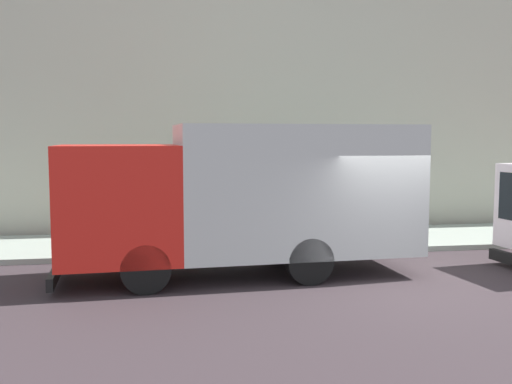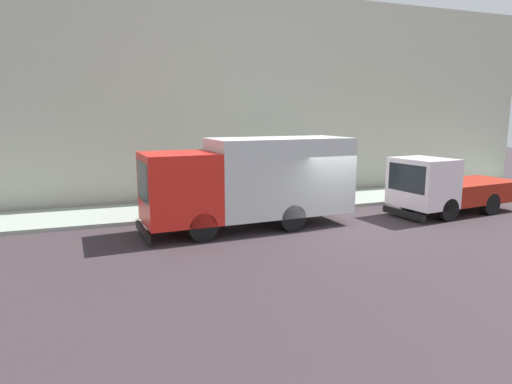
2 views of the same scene
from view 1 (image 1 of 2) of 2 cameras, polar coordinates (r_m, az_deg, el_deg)
The scene contains 9 objects.
ground at distance 11.90m, azimuth 14.06°, elevation -8.70°, with size 80.00×80.00×0.00m, color #352B2F.
sidewalk at distance 16.20m, azimuth 7.50°, elevation -4.60°, with size 3.37×30.00×0.13m, color #959F94.
building_facade at distance 18.15m, azimuth 5.67°, elevation 11.15°, with size 0.50×30.00×9.39m, color #B8BBA5.
large_utility_truck at distance 12.03m, azimuth -1.00°, elevation -0.20°, with size 2.73×7.43×3.10m.
pedestrian_walking at distance 14.55m, azimuth -10.31°, elevation -2.14°, with size 0.45×0.45×1.62m.
pedestrian_standing at distance 14.87m, azimuth -0.61°, elevation -1.65°, with size 0.42×0.42×1.72m.
pedestrian_third at distance 15.93m, azimuth 8.09°, elevation -1.27°, with size 0.40×0.40×1.70m.
traffic_cone_orange at distance 14.29m, azimuth -15.89°, elevation -4.57°, with size 0.43×0.43×0.62m, color orange.
street_sign_post at distance 14.15m, azimuth -4.29°, elevation 0.85°, with size 0.44×0.08×2.75m.
Camera 1 is at (-10.59, 4.61, 2.86)m, focal length 41.19 mm.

